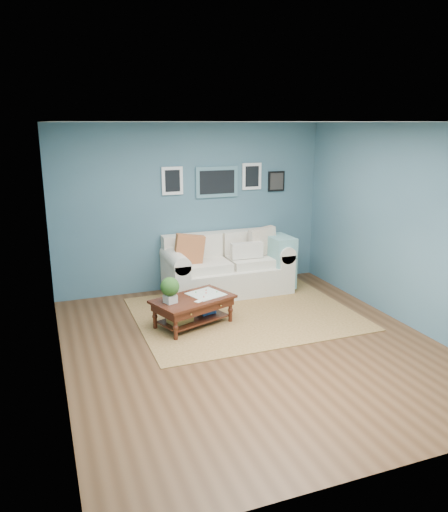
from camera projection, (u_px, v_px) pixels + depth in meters
name	position (u px, v px, depth m)	size (l,w,h in m)	color
room_shell	(253.00, 238.00, 5.92)	(5.00, 5.02, 2.70)	brown
area_rug	(244.00, 314.00, 7.25)	(3.07, 2.46, 0.01)	brown
loveseat	(232.00, 266.00, 8.12)	(2.05, 0.93, 1.05)	silver
coffee_table	(189.00, 303.00, 6.72)	(1.22, 0.95, 0.75)	black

